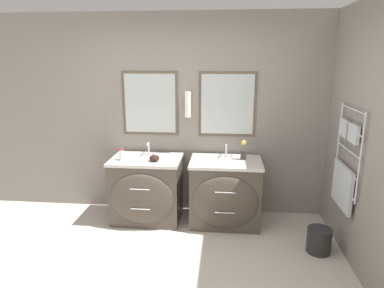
{
  "coord_description": "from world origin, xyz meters",
  "views": [
    {
      "loc": [
        0.6,
        -2.57,
        2.05
      ],
      "look_at": [
        0.22,
        1.26,
        1.07
      ],
      "focal_mm": 32.0,
      "sensor_mm": 36.0,
      "label": 1
    }
  ],
  "objects_px": {
    "amenity_bowl": "(154,158)",
    "waste_bin": "(319,240)",
    "toiletry_bottle": "(122,155)",
    "flower_vase": "(243,151)",
    "vanity_left": "(146,190)",
    "vanity_right": "(225,193)"
  },
  "relations": [
    {
      "from": "vanity_right",
      "to": "waste_bin",
      "type": "bearing_deg",
      "value": -28.77
    },
    {
      "from": "amenity_bowl",
      "to": "waste_bin",
      "type": "relative_size",
      "value": 0.46
    },
    {
      "from": "amenity_bowl",
      "to": "flower_vase",
      "type": "distance_m",
      "value": 1.1
    },
    {
      "from": "vanity_right",
      "to": "amenity_bowl",
      "type": "distance_m",
      "value": 0.98
    },
    {
      "from": "toiletry_bottle",
      "to": "amenity_bowl",
      "type": "bearing_deg",
      "value": -0.05
    },
    {
      "from": "vanity_right",
      "to": "amenity_bowl",
      "type": "bearing_deg",
      "value": -175.92
    },
    {
      "from": "vanity_left",
      "to": "vanity_right",
      "type": "distance_m",
      "value": 1.0
    },
    {
      "from": "waste_bin",
      "to": "toiletry_bottle",
      "type": "bearing_deg",
      "value": 167.78
    },
    {
      "from": "amenity_bowl",
      "to": "waste_bin",
      "type": "distance_m",
      "value": 2.08
    },
    {
      "from": "toiletry_bottle",
      "to": "flower_vase",
      "type": "distance_m",
      "value": 1.5
    },
    {
      "from": "flower_vase",
      "to": "waste_bin",
      "type": "xyz_separation_m",
      "value": [
        0.81,
        -0.67,
        -0.78
      ]
    },
    {
      "from": "vanity_right",
      "to": "toiletry_bottle",
      "type": "relative_size",
      "value": 5.98
    },
    {
      "from": "amenity_bowl",
      "to": "flower_vase",
      "type": "relative_size",
      "value": 0.51
    },
    {
      "from": "amenity_bowl",
      "to": "vanity_left",
      "type": "bearing_deg",
      "value": 154.32
    },
    {
      "from": "flower_vase",
      "to": "vanity_left",
      "type": "bearing_deg",
      "value": -174.62
    },
    {
      "from": "vanity_right",
      "to": "flower_vase",
      "type": "height_order",
      "value": "flower_vase"
    },
    {
      "from": "amenity_bowl",
      "to": "waste_bin",
      "type": "height_order",
      "value": "amenity_bowl"
    },
    {
      "from": "vanity_left",
      "to": "toiletry_bottle",
      "type": "xyz_separation_m",
      "value": [
        -0.28,
        -0.06,
        0.47
      ]
    },
    {
      "from": "toiletry_bottle",
      "to": "waste_bin",
      "type": "xyz_separation_m",
      "value": [
        2.29,
        -0.5,
        -0.74
      ]
    },
    {
      "from": "toiletry_bottle",
      "to": "flower_vase",
      "type": "height_order",
      "value": "flower_vase"
    },
    {
      "from": "toiletry_bottle",
      "to": "flower_vase",
      "type": "xyz_separation_m",
      "value": [
        1.49,
        0.18,
        0.04
      ]
    },
    {
      "from": "toiletry_bottle",
      "to": "waste_bin",
      "type": "bearing_deg",
      "value": -12.22
    }
  ]
}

